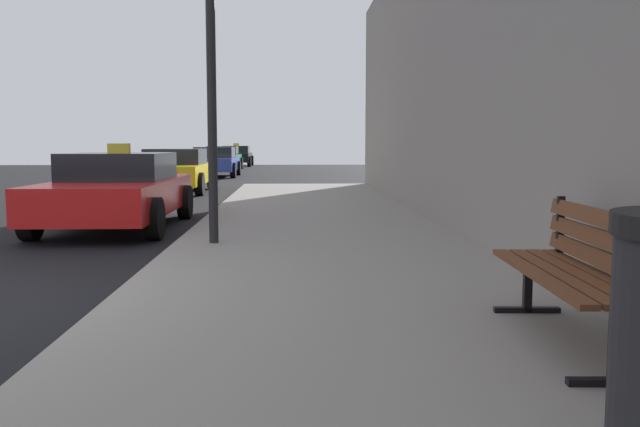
{
  "coord_description": "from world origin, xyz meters",
  "views": [
    {
      "loc": [
        3.56,
        -5.71,
        1.43
      ],
      "look_at": [
        3.81,
        0.62,
        0.78
      ],
      "focal_mm": 38.24,
      "sensor_mm": 36.0,
      "label": 1
    }
  ],
  "objects_px": {
    "car_red": "(118,190)",
    "car_green": "(222,158)",
    "bench": "(580,264)",
    "car_yellow": "(175,170)",
    "car_black": "(236,156)",
    "street_lamp": "(210,4)",
    "car_blue": "(215,162)"
  },
  "relations": [
    {
      "from": "bench",
      "to": "car_black",
      "type": "relative_size",
      "value": 0.45
    },
    {
      "from": "car_green",
      "to": "car_black",
      "type": "distance_m",
      "value": 6.08
    },
    {
      "from": "street_lamp",
      "to": "car_green",
      "type": "bearing_deg",
      "value": 95.66
    },
    {
      "from": "street_lamp",
      "to": "car_red",
      "type": "distance_m",
      "value": 4.26
    },
    {
      "from": "bench",
      "to": "car_red",
      "type": "xyz_separation_m",
      "value": [
        -4.81,
        7.39,
        -0.02
      ]
    },
    {
      "from": "car_red",
      "to": "street_lamp",
      "type": "bearing_deg",
      "value": 124.51
    },
    {
      "from": "street_lamp",
      "to": "car_red",
      "type": "height_order",
      "value": "street_lamp"
    },
    {
      "from": "bench",
      "to": "street_lamp",
      "type": "height_order",
      "value": "street_lamp"
    },
    {
      "from": "car_blue",
      "to": "car_red",
      "type": "bearing_deg",
      "value": 91.35
    },
    {
      "from": "bench",
      "to": "car_yellow",
      "type": "bearing_deg",
      "value": 111.15
    },
    {
      "from": "car_yellow",
      "to": "car_black",
      "type": "xyz_separation_m",
      "value": [
        -0.13,
        23.03,
        -0.0
      ]
    },
    {
      "from": "street_lamp",
      "to": "car_blue",
      "type": "bearing_deg",
      "value": 96.51
    },
    {
      "from": "car_blue",
      "to": "car_black",
      "type": "relative_size",
      "value": 1.0
    },
    {
      "from": "bench",
      "to": "car_black",
      "type": "bearing_deg",
      "value": 100.66
    },
    {
      "from": "street_lamp",
      "to": "car_black",
      "type": "distance_m",
      "value": 34.58
    },
    {
      "from": "bench",
      "to": "car_yellow",
      "type": "height_order",
      "value": "car_yellow"
    },
    {
      "from": "car_black",
      "to": "car_red",
      "type": "bearing_deg",
      "value": 91.13
    },
    {
      "from": "car_yellow",
      "to": "bench",
      "type": "bearing_deg",
      "value": 108.42
    },
    {
      "from": "car_yellow",
      "to": "street_lamp",
      "type": "bearing_deg",
      "value": 102.12
    },
    {
      "from": "car_red",
      "to": "car_yellow",
      "type": "bearing_deg",
      "value": -86.67
    },
    {
      "from": "car_red",
      "to": "car_black",
      "type": "relative_size",
      "value": 1.12
    },
    {
      "from": "street_lamp",
      "to": "car_yellow",
      "type": "relative_size",
      "value": 1.03
    },
    {
      "from": "car_red",
      "to": "car_green",
      "type": "distance_m",
      "value": 25.5
    },
    {
      "from": "car_red",
      "to": "car_green",
      "type": "bearing_deg",
      "value": -88.06
    },
    {
      "from": "bench",
      "to": "car_black",
      "type": "xyz_separation_m",
      "value": [
        -5.43,
        38.96,
        -0.02
      ]
    },
    {
      "from": "car_red",
      "to": "car_black",
      "type": "xyz_separation_m",
      "value": [
        -0.62,
        31.56,
        -0.0
      ]
    },
    {
      "from": "car_yellow",
      "to": "car_blue",
      "type": "relative_size",
      "value": 1.06
    },
    {
      "from": "car_black",
      "to": "car_blue",
      "type": "bearing_deg",
      "value": 90.84
    },
    {
      "from": "street_lamp",
      "to": "car_yellow",
      "type": "height_order",
      "value": "street_lamp"
    },
    {
      "from": "car_blue",
      "to": "car_green",
      "type": "distance_m",
      "value": 7.57
    },
    {
      "from": "car_red",
      "to": "car_black",
      "type": "distance_m",
      "value": 31.57
    },
    {
      "from": "bench",
      "to": "car_blue",
      "type": "bearing_deg",
      "value": 104.4
    }
  ]
}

